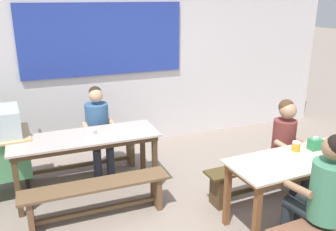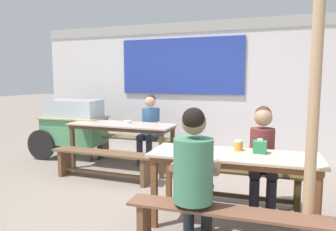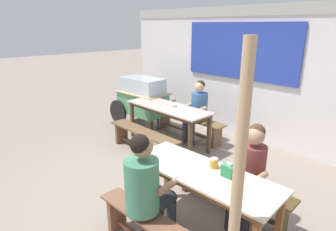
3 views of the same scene
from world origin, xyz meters
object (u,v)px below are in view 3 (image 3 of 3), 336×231
Objects in this scene: bench_near_back at (230,188)px; person_right_near_table at (250,170)px; bench_far_back at (189,123)px; tissue_box at (229,171)px; condiment_jar at (214,163)px; wooden_support_post at (238,185)px; bench_far_front at (144,138)px; dining_table_far at (168,111)px; food_cart at (142,97)px; person_near_front at (146,185)px; person_center_facing at (197,108)px; dining_table_near at (202,178)px; soup_bowl at (173,105)px.

bench_near_back is 1.32× the size of person_right_near_table.
tissue_box reaches higher than bench_far_back.
condiment_jar is 0.05× the size of wooden_support_post.
bench_far_front is at bearing 172.85° from person_right_near_table.
food_cart is (-1.26, 0.35, -0.03)m from dining_table_far.
wooden_support_post reaches higher than person_near_front.
person_near_front is (1.83, -2.01, 0.04)m from dining_table_far.
dining_table_far is at bearing -15.66° from food_cart.
person_right_near_table is (3.59, -1.26, 0.03)m from food_cart.
person_right_near_table is at bearing 90.16° from tissue_box.
wooden_support_post is at bearing -50.61° from tissue_box.
person_right_near_table is (2.33, -0.29, 0.39)m from bench_far_front.
wooden_support_post reaches higher than food_cart.
person_center_facing is 8.19× the size of tissue_box.
bench_near_back is (2.06, -0.84, -0.40)m from dining_table_far.
food_cart reaches higher than tissue_box.
dining_table_near is at bearing -47.69° from person_center_facing.
condiment_jar reaches higher than bench_near_back.
person_right_near_table is 0.47m from condiment_jar.
person_center_facing is 0.54m from soup_bowl.
dining_table_far is at bearing 157.71° from bench_near_back.
bench_near_back is at bearing -19.83° from food_cart.
person_near_front reaches higher than bench_far_back.
wooden_support_post is at bearing -41.73° from bench_far_back.
tissue_box is at bearing -10.83° from condiment_jar.
bench_far_front is 1.27× the size of person_near_front.
bench_far_front is at bearing -89.64° from dining_table_far.
condiment_jar reaches higher than soup_bowl.
condiment_jar is (2.12, -1.90, 0.53)m from bench_far_back.
person_center_facing is at bearing 136.06° from wooden_support_post.
person_center_facing reaches higher than person_right_near_table.
dining_table_far is 3.38m from wooden_support_post.
soup_bowl is at bearing 146.44° from condiment_jar.
dining_table_far reaches higher than bench_far_front.
soup_bowl reaches higher than bench_far_front.
person_right_near_table is (2.07, -1.45, -0.01)m from person_center_facing.
bench_near_back is at bearing -24.47° from soup_bowl.
bench_far_front is 3.15m from wooden_support_post.
tissue_box is at bearing 53.40° from person_near_front.
tissue_box is at bearing -25.14° from food_cart.
bench_far_back is 1.39× the size of person_right_near_table.
dining_table_far is at bearing 150.27° from tissue_box.
condiment_jar is (0.03, 0.16, 0.14)m from dining_table_near.
person_right_near_table is at bearing -12.09° from bench_near_back.
bench_far_front is at bearing 155.54° from wooden_support_post.
person_center_facing is (-1.82, 2.00, 0.00)m from dining_table_near.
person_center_facing is (-1.79, 1.39, 0.40)m from bench_near_back.
person_center_facing is (0.27, -0.06, 0.39)m from bench_far_back.
bench_far_front is 2.28m from condiment_jar.
dining_table_far is 1.47× the size of person_right_near_table.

